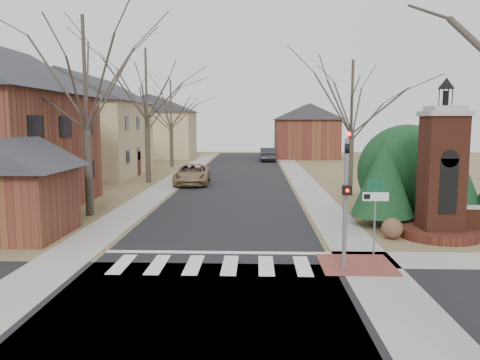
{
  "coord_description": "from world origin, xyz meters",
  "views": [
    {
      "loc": [
        1.46,
        -14.15,
        4.72
      ],
      "look_at": [
        0.76,
        6.0,
        2.21
      ],
      "focal_mm": 35.0,
      "sensor_mm": 36.0,
      "label": 1
    }
  ],
  "objects_px": {
    "distant_car": "(267,154)",
    "sign_post": "(375,202)",
    "pickup_truck": "(192,174)",
    "traffic_signal_pole": "(346,190)",
    "brick_gate_monument": "(441,185)"
  },
  "relations": [
    {
      "from": "sign_post",
      "to": "brick_gate_monument",
      "type": "bearing_deg",
      "value": 41.42
    },
    {
      "from": "distant_car",
      "to": "sign_post",
      "type": "bearing_deg",
      "value": 92.39
    },
    {
      "from": "traffic_signal_pole",
      "to": "distant_car",
      "type": "height_order",
      "value": "traffic_signal_pole"
    },
    {
      "from": "traffic_signal_pole",
      "to": "distant_car",
      "type": "bearing_deg",
      "value": 92.04
    },
    {
      "from": "sign_post",
      "to": "brick_gate_monument",
      "type": "xyz_separation_m",
      "value": [
        3.41,
        3.01,
        0.22
      ]
    },
    {
      "from": "brick_gate_monument",
      "to": "pickup_truck",
      "type": "relative_size",
      "value": 1.18
    },
    {
      "from": "sign_post",
      "to": "pickup_truck",
      "type": "xyz_separation_m",
      "value": [
        -8.99,
        18.95,
        -1.19
      ]
    },
    {
      "from": "traffic_signal_pole",
      "to": "sign_post",
      "type": "height_order",
      "value": "traffic_signal_pole"
    },
    {
      "from": "traffic_signal_pole",
      "to": "distant_car",
      "type": "relative_size",
      "value": 0.91
    },
    {
      "from": "sign_post",
      "to": "brick_gate_monument",
      "type": "height_order",
      "value": "brick_gate_monument"
    },
    {
      "from": "traffic_signal_pole",
      "to": "brick_gate_monument",
      "type": "bearing_deg",
      "value": 43.24
    },
    {
      "from": "distant_car",
      "to": "traffic_signal_pole",
      "type": "bearing_deg",
      "value": 90.49
    },
    {
      "from": "sign_post",
      "to": "distant_car",
      "type": "distance_m",
      "value": 40.52
    },
    {
      "from": "pickup_truck",
      "to": "distant_car",
      "type": "relative_size",
      "value": 1.11
    },
    {
      "from": "traffic_signal_pole",
      "to": "brick_gate_monument",
      "type": "height_order",
      "value": "brick_gate_monument"
    }
  ]
}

